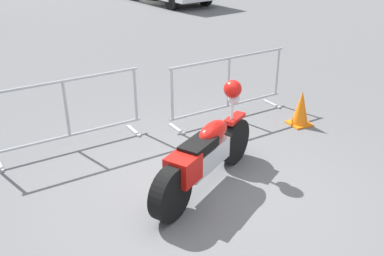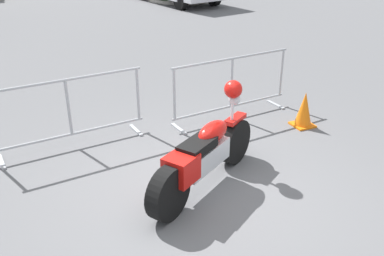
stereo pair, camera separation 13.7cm
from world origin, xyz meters
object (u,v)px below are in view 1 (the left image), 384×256
object	(u,v)px
traffic_cone	(301,108)
crowd_barrier_near	(67,114)
motorcycle	(206,154)
crowd_barrier_far	(228,86)

from	to	relation	value
traffic_cone	crowd_barrier_near	bearing A→B (deg)	167.45
motorcycle	traffic_cone	xyz separation A→B (m)	(2.28, 1.00, -0.18)
motorcycle	crowd_barrier_far	distance (m)	2.25
motorcycle	crowd_barrier_near	xyz separation A→B (m)	(-1.35, 1.80, 0.09)
motorcycle	crowd_barrier_far	bearing A→B (deg)	20.62
motorcycle	crowd_barrier_near	distance (m)	2.25
motorcycle	crowd_barrier_near	size ratio (longest dim) A/B	0.85
crowd_barrier_far	traffic_cone	xyz separation A→B (m)	(0.93, -0.81, -0.27)
crowd_barrier_far	crowd_barrier_near	bearing A→B (deg)	180.00
crowd_barrier_near	crowd_barrier_far	bearing A→B (deg)	0.00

